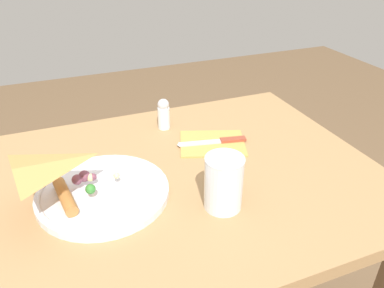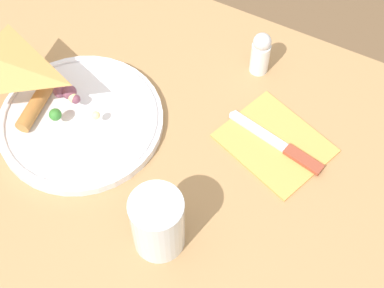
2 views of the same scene
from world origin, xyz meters
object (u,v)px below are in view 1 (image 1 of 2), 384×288
(napkin_folded, at_px, (212,143))
(salt_shaker, at_px, (164,114))
(dining_table, at_px, (163,226))
(butter_knife, at_px, (216,141))
(plate_pizza, at_px, (102,191))
(milk_glass, at_px, (224,185))

(napkin_folded, distance_m, salt_shaker, 0.16)
(napkin_folded, height_order, salt_shaker, salt_shaker)
(dining_table, distance_m, butter_knife, 0.25)
(dining_table, height_order, salt_shaker, salt_shaker)
(dining_table, bearing_deg, salt_shaker, -109.76)
(dining_table, xyz_separation_m, plate_pizza, (0.13, 0.02, 0.15))
(plate_pizza, height_order, milk_glass, milk_glass)
(plate_pizza, xyz_separation_m, napkin_folded, (-0.30, -0.11, -0.01))
(plate_pizza, distance_m, milk_glass, 0.25)
(dining_table, relative_size, milk_glass, 8.80)
(plate_pizza, bearing_deg, butter_knife, -160.17)
(dining_table, height_order, napkin_folded, napkin_folded)
(salt_shaker, bearing_deg, napkin_folded, 123.95)
(milk_glass, bearing_deg, plate_pizza, -28.68)
(dining_table, xyz_separation_m, butter_knife, (-0.18, -0.09, 0.15))
(dining_table, relative_size, napkin_folded, 4.97)
(butter_knife, xyz_separation_m, salt_shaker, (0.10, -0.13, 0.04))
(milk_glass, xyz_separation_m, napkin_folded, (-0.08, -0.23, -0.05))
(plate_pizza, relative_size, butter_knife, 1.52)
(dining_table, bearing_deg, milk_glass, 122.67)
(salt_shaker, bearing_deg, dining_table, 70.24)
(milk_glass, distance_m, salt_shaker, 0.36)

